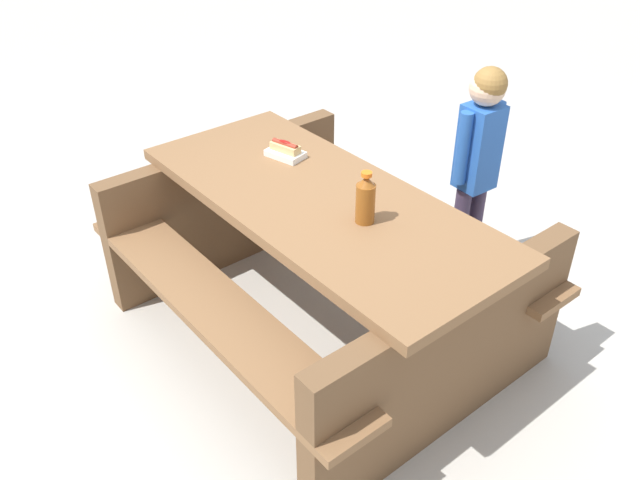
% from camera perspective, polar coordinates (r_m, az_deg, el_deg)
% --- Properties ---
extents(ground_plane, '(30.00, 30.00, 0.00)m').
position_cam_1_polar(ground_plane, '(3.30, 0.00, -7.60)').
color(ground_plane, '#B7B2A8').
rests_on(ground_plane, ground).
extents(picnic_table, '(1.95, 1.60, 0.75)m').
position_cam_1_polar(picnic_table, '(3.02, 0.00, -1.26)').
color(picnic_table, brown).
rests_on(picnic_table, ground).
extents(soda_bottle, '(0.08, 0.08, 0.22)m').
position_cam_1_polar(soda_bottle, '(2.64, 3.94, 3.52)').
color(soda_bottle, brown).
rests_on(soda_bottle, picnic_table).
extents(hotdog_tray, '(0.21, 0.17, 0.08)m').
position_cam_1_polar(hotdog_tray, '(3.18, -3.00, 7.68)').
color(hotdog_tray, white).
rests_on(hotdog_tray, picnic_table).
extents(child_in_coat, '(0.18, 0.28, 1.15)m').
position_cam_1_polar(child_in_coat, '(3.40, 13.50, 7.73)').
color(child_in_coat, '#3F334C').
rests_on(child_in_coat, ground).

